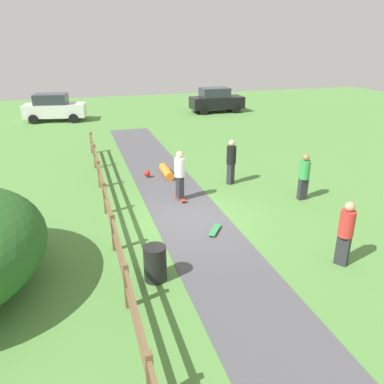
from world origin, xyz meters
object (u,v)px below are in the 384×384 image
Objects in this scene: skater_riding at (180,173)px; parked_car_black at (216,100)px; skateboard_loose at (215,230)px; bystander_green at (304,175)px; skater_fallen at (165,172)px; parked_car_white at (54,108)px; trash_bin at (155,263)px; bystander_black at (231,160)px; bystander_red at (346,231)px.

parked_car_black is at bearing 65.61° from skater_riding.
skateboard_loose is 0.44× the size of bystander_green.
bystander_green is (4.25, -3.95, 0.75)m from skater_fallen.
skater_riding is 0.41× the size of parked_car_white.
parked_car_white is at bearing 97.54° from trash_bin.
parked_car_white is (-9.04, 17.93, 0.01)m from bystander_green.
bystander_black is (2.08, 3.85, 0.92)m from skateboard_loose.
bystander_black is at bearing -35.02° from skater_fallen.
bystander_red reaches higher than skater_fallen.
bystander_red is at bearing -8.79° from trash_bin.
parked_car_black is (9.46, 21.34, 0.51)m from trash_bin.
trash_bin is 0.52× the size of bystander_green.
skater_riding is 2.40× the size of skateboard_loose.
parked_car_black reaches higher than trash_bin.
bystander_green is at bearing 28.83° from trash_bin.
skateboard_loose is at bearing 134.40° from bystander_red.
parked_car_white and parked_car_black have the same top height.
bystander_black is (-1.90, 2.30, 0.06)m from bystander_green.
parked_car_black is at bearing 71.77° from bystander_black.
skater_fallen is 14.79m from parked_car_white.
bystander_red is at bearing -61.64° from skater_riding.
skater_riding is at bearing -91.51° from skater_fallen.
skater_fallen is at bearing -71.08° from parked_car_white.
bystander_red is 1.03× the size of bystander_green.
skater_fallen is 2.99m from bystander_black.
parked_car_black is (7.50, 13.97, 0.76)m from skater_fallen.
skater_riding is at bearing 97.09° from skateboard_loose.
skater_fallen is at bearing 92.84° from skateboard_loose.
parked_car_black is (3.25, 17.92, 0.01)m from bystander_green.
skateboard_loose is 4.47m from bystander_black.
trash_bin is at bearing -112.16° from skater_riding.
bystander_red reaches higher than skateboard_loose.
skateboard_loose is 0.43× the size of bystander_red.
parked_car_white is (-2.83, 21.35, 0.51)m from trash_bin.
parked_car_black reaches higher than skater_fallen.
skateboard_loose is 0.42× the size of bystander_black.
parked_car_black is (7.23, 19.46, 0.87)m from skateboard_loose.
parked_car_black reaches higher than skater_riding.
bystander_black is 0.41× the size of parked_car_white.
skater_riding is 4.49m from bystander_green.
bystander_black reaches higher than skater_fallen.
bystander_red is (2.56, -2.62, 0.89)m from skateboard_loose.
bystander_red is 23.37m from parked_car_white.
bystander_black reaches higher than skateboard_loose.
parked_car_black is at bearing -0.04° from parked_car_white.
trash_bin is 0.63× the size of skater_fallen.
skateboard_loose is 20.14m from parked_car_white.
trash_bin is 1.18× the size of skateboard_loose.
bystander_red is 0.40× the size of parked_car_white.
bystander_red reaches higher than trash_bin.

